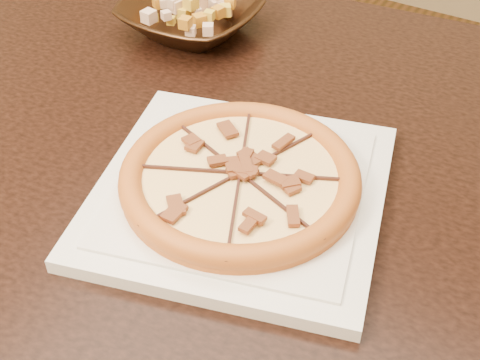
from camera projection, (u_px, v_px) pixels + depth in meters
The scene contains 4 objects.
dining_table at pixel (237, 187), 0.97m from camera, with size 1.41×0.99×0.75m.
plate at pixel (240, 192), 0.78m from camera, with size 0.40×0.40×0.02m.
pizza at pixel (240, 177), 0.77m from camera, with size 0.28×0.28×0.03m.
bronze_bowl at pixel (192, 17), 1.08m from camera, with size 0.22×0.22×0.05m, color #3B2616.
Camera 1 is at (0.50, -0.58, 1.29)m, focal length 50.00 mm.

